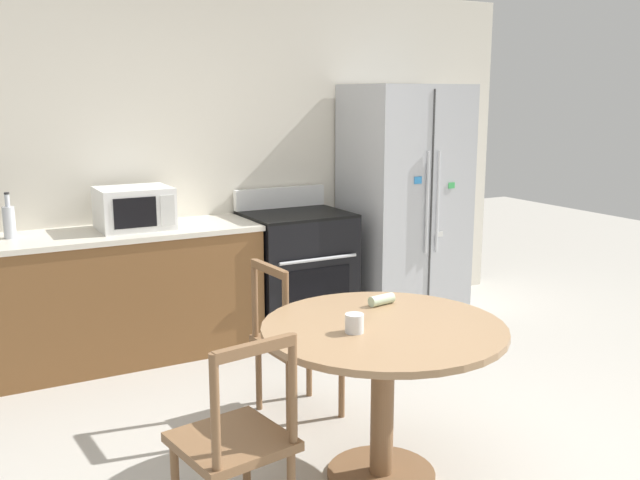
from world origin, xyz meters
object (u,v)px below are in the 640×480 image
(counter_bottle, at_px, (9,221))
(dining_chair_far, at_px, (295,342))
(refrigerator, at_px, (404,202))
(oven_range, at_px, (297,271))
(dining_chair_left, at_px, (235,443))
(candle_glass, at_px, (354,324))
(microwave, at_px, (134,208))

(counter_bottle, distance_m, dining_chair_far, 2.03)
(counter_bottle, relative_size, dining_chair_far, 0.33)
(refrigerator, xyz_separation_m, counter_bottle, (-2.95, 0.14, 0.07))
(oven_range, height_order, dining_chair_far, oven_range)
(dining_chair_left, bearing_deg, candle_glass, 1.61)
(refrigerator, distance_m, candle_glass, 2.77)
(candle_glass, bearing_deg, oven_range, 69.62)
(oven_range, height_order, candle_glass, oven_range)
(counter_bottle, bearing_deg, dining_chair_left, -76.76)
(counter_bottle, bearing_deg, refrigerator, -2.78)
(counter_bottle, bearing_deg, microwave, -3.85)
(refrigerator, bearing_deg, counter_bottle, 177.22)
(refrigerator, bearing_deg, microwave, 177.60)
(dining_chair_far, bearing_deg, dining_chair_left, -42.69)
(oven_range, distance_m, counter_bottle, 2.07)
(microwave, distance_m, candle_glass, 2.27)
(microwave, xyz_separation_m, counter_bottle, (-0.78, 0.05, -0.03))
(oven_range, relative_size, dining_chair_far, 1.20)
(counter_bottle, relative_size, candle_glass, 3.46)
(dining_chair_left, bearing_deg, oven_range, 49.14)
(dining_chair_far, bearing_deg, refrigerator, 123.83)
(refrigerator, relative_size, microwave, 3.89)
(dining_chair_far, bearing_deg, microwave, -164.08)
(dining_chair_left, distance_m, candle_glass, 0.73)
(counter_bottle, distance_m, dining_chair_left, 2.52)
(refrigerator, relative_size, candle_glass, 22.09)
(microwave, relative_size, dining_chair_far, 0.53)
(refrigerator, xyz_separation_m, candle_glass, (-1.76, -2.13, -0.14))
(microwave, xyz_separation_m, dining_chair_left, (-0.22, -2.33, -0.61))
(oven_range, height_order, dining_chair_left, oven_range)
(microwave, bearing_deg, candle_glass, -79.72)
(microwave, bearing_deg, refrigerator, -2.40)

